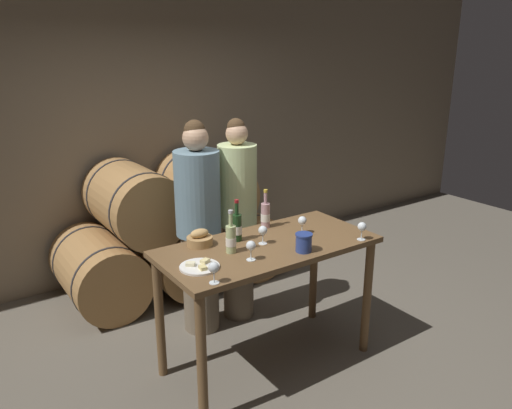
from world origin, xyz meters
The scene contains 17 objects.
ground_plane centered at (0.00, 0.00, 0.00)m, with size 10.00×10.00×0.00m, color #665E51.
stone_wall_back centered at (0.00, 2.16, 1.60)m, with size 10.00×0.12×3.20m.
barrel_stack centered at (0.00, 1.57, 0.57)m, with size 2.15×0.96×1.26m.
tasting_table centered at (0.00, 0.00, 0.82)m, with size 1.54×0.73×0.95m.
person_left centered at (-0.17, 0.70, 0.89)m, with size 0.36×0.36×1.75m.
person_right centered at (0.20, 0.70, 0.89)m, with size 0.32×0.32×1.73m.
wine_bottle_red centered at (-0.14, 0.18, 1.06)m, with size 0.07×0.07×0.30m.
wine_bottle_white centered at (-0.29, 0.02, 1.05)m, with size 0.07×0.07×0.30m.
wine_bottle_rose centered at (0.18, 0.29, 1.05)m, with size 0.07×0.07×0.30m.
blue_crock centered at (0.12, -0.24, 1.02)m, with size 0.12×0.12×0.13m.
bread_basket centered at (-0.40, 0.25, 1.00)m, with size 0.18×0.18×0.12m.
cheese_plate centered at (-0.58, -0.08, 0.96)m, with size 0.25×0.25×0.04m.
wine_glass_far_left centered at (-0.61, -0.31, 1.05)m, with size 0.06×0.06×0.13m.
wine_glass_left centered at (-0.25, -0.16, 1.05)m, with size 0.06×0.06×0.13m.
wine_glass_center centered at (-0.03, 0.02, 1.05)m, with size 0.06×0.06×0.13m.
wine_glass_right centered at (0.33, 0.02, 1.05)m, with size 0.06×0.06×0.13m.
wine_glass_far_right centered at (0.59, -0.31, 1.05)m, with size 0.06×0.06×0.13m.
Camera 1 is at (-1.90, -2.61, 2.27)m, focal length 35.00 mm.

